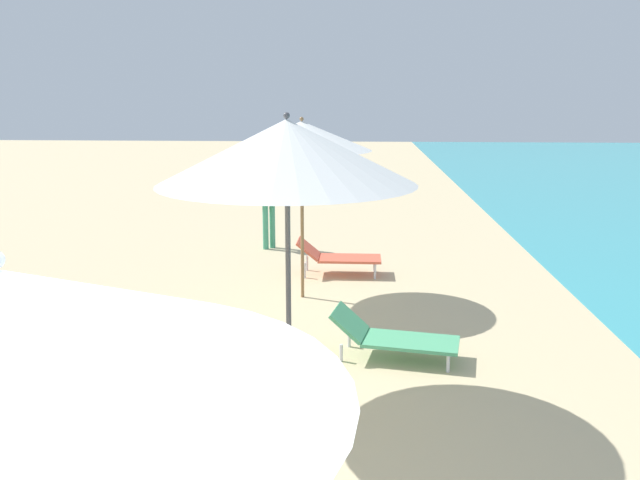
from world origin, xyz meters
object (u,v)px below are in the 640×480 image
(lounger_second_shoreside, at_px, (392,336))
(umbrella_farthest, at_px, (302,136))
(umbrella_second, at_px, (287,152))
(lounger_farthest_shoreside, at_px, (337,256))
(umbrella_nearest, at_px, (3,337))
(person_walking_near, at_px, (268,194))

(lounger_second_shoreside, bearing_deg, umbrella_farthest, 129.15)
(umbrella_second, distance_m, lounger_farthest_shoreside, 5.20)
(lounger_second_shoreside, distance_m, lounger_farthest_shoreside, 3.62)
(umbrella_nearest, height_order, umbrella_second, umbrella_second)
(lounger_second_shoreside, xyz_separation_m, umbrella_farthest, (-1.23, 2.26, 2.12))
(umbrella_nearest, relative_size, umbrella_farthest, 0.94)
(umbrella_nearest, relative_size, lounger_second_shoreside, 1.65)
(umbrella_farthest, height_order, person_walking_near, umbrella_farthest)
(umbrella_nearest, relative_size, person_walking_near, 1.42)
(lounger_second_shoreside, xyz_separation_m, person_walking_near, (-2.15, 5.38, 0.81))
(umbrella_nearest, height_order, lounger_second_shoreside, umbrella_nearest)
(person_walking_near, bearing_deg, umbrella_second, 143.23)
(umbrella_nearest, distance_m, umbrella_second, 4.06)
(umbrella_nearest, distance_m, person_walking_near, 10.68)
(umbrella_second, height_order, lounger_farthest_shoreside, umbrella_second)
(lounger_farthest_shoreside, bearing_deg, person_walking_near, 127.45)
(umbrella_second, xyz_separation_m, lounger_second_shoreside, (1.05, 1.19, -2.19))
(lounger_second_shoreside, distance_m, person_walking_near, 5.85)
(person_walking_near, bearing_deg, umbrella_farthest, 150.31)
(umbrella_farthest, distance_m, lounger_farthest_shoreside, 2.48)
(lounger_farthest_shoreside, bearing_deg, umbrella_nearest, -94.85)
(lounger_farthest_shoreside, relative_size, person_walking_near, 0.80)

